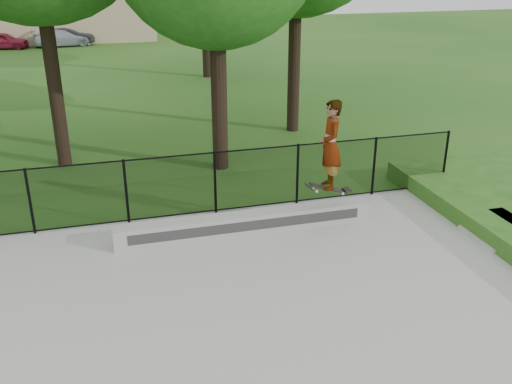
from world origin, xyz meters
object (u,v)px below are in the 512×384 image
(car_b, at_px, (68,36))
(car_a, at_px, (3,41))
(car_c, at_px, (62,38))
(skater_airborne, at_px, (330,146))
(grind_ledge, at_px, (246,223))

(car_b, bearing_deg, car_a, 111.66)
(car_a, bearing_deg, car_b, -71.61)
(car_a, xyz_separation_m, car_c, (3.62, 0.20, 0.02))
(car_b, relative_size, skater_airborne, 1.46)
(grind_ledge, relative_size, car_b, 1.82)
(skater_airborne, bearing_deg, car_c, 102.03)
(car_a, height_order, car_c, car_c)
(car_c, distance_m, skater_airborne, 30.78)
(grind_ledge, distance_m, car_b, 30.57)
(grind_ledge, distance_m, car_c, 30.15)
(grind_ledge, xyz_separation_m, car_a, (-8.28, 29.58, 0.24))
(skater_airborne, bearing_deg, car_a, 108.56)
(car_b, height_order, skater_airborne, skater_airborne)
(car_a, xyz_separation_m, car_b, (3.95, 0.68, 0.04))
(car_b, distance_m, car_c, 0.58)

